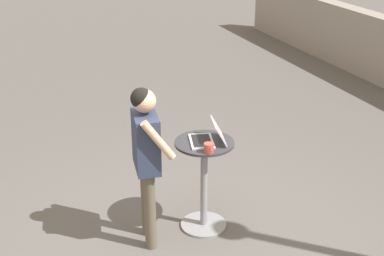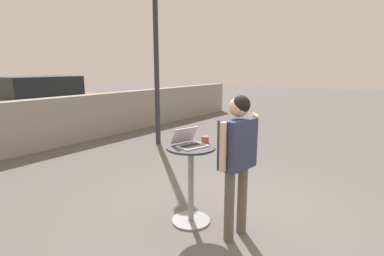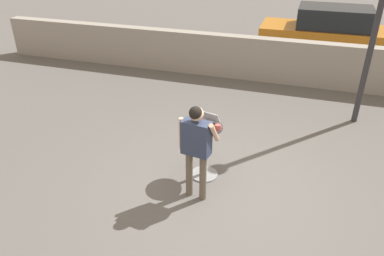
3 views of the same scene
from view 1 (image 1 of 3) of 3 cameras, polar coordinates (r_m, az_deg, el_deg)
name	(u,v)px [view 1 (image 1 of 3)]	position (r m, az deg, el deg)	size (l,w,h in m)	color
ground_plane	(182,252)	(5.27, -1.11, -13.07)	(50.00, 50.00, 0.00)	#5B5956
cafe_table	(204,179)	(5.35, 1.29, -5.44)	(0.58, 0.58, 0.96)	gray
laptop	(208,137)	(5.14, 1.70, -1.01)	(0.41, 0.41, 0.21)	silver
coffee_mug	(209,148)	(4.94, 1.79, -2.14)	(0.12, 0.09, 0.09)	#C14C42
standing_person	(146,148)	(4.93, -4.92, -2.15)	(0.60, 0.33, 1.60)	brown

